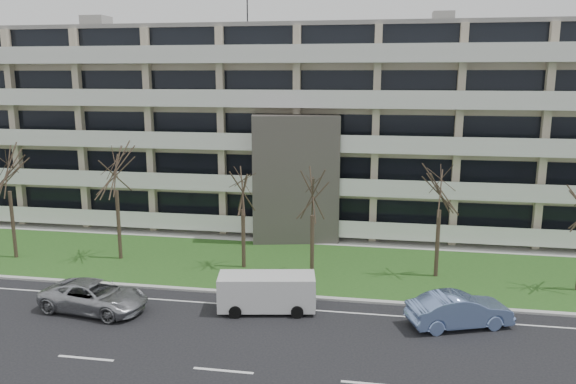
# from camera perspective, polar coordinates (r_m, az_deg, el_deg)

# --- Properties ---
(ground) EXTENTS (160.00, 160.00, 0.00)m
(ground) POSITION_cam_1_polar(r_m,az_deg,el_deg) (23.91, -6.59, -17.59)
(ground) COLOR black
(ground) RESTS_ON ground
(grass_verge) EXTENTS (90.00, 10.00, 0.06)m
(grass_verge) POSITION_cam_1_polar(r_m,az_deg,el_deg) (35.47, -0.69, -7.39)
(grass_verge) COLOR #204D19
(grass_verge) RESTS_ON ground
(curb) EXTENTS (90.00, 0.35, 0.12)m
(curb) POSITION_cam_1_polar(r_m,az_deg,el_deg) (30.87, -2.39, -10.35)
(curb) COLOR #B2B2AD
(curb) RESTS_ON ground
(sidewalk) EXTENTS (90.00, 2.00, 0.08)m
(sidewalk) POSITION_cam_1_polar(r_m,az_deg,el_deg) (40.62, 0.71, -4.85)
(sidewalk) COLOR #B2B2AD
(sidewalk) RESTS_ON ground
(lane_edge_line) EXTENTS (90.00, 0.12, 0.01)m
(lane_edge_line) POSITION_cam_1_polar(r_m,az_deg,el_deg) (29.54, -3.01, -11.53)
(lane_edge_line) COLOR white
(lane_edge_line) RESTS_ON ground
(apartment_building) EXTENTS (60.50, 15.10, 18.75)m
(apartment_building) POSITION_cam_1_polar(r_m,az_deg,el_deg) (45.84, 2.07, 6.71)
(apartment_building) COLOR #C4B298
(apartment_building) RESTS_ON ground
(silver_pickup) EXTENTS (5.72, 3.22, 1.51)m
(silver_pickup) POSITION_cam_1_polar(r_m,az_deg,el_deg) (30.39, -19.06, -9.98)
(silver_pickup) COLOR #A3A5AA
(silver_pickup) RESTS_ON ground
(blue_sedan) EXTENTS (5.18, 3.27, 1.61)m
(blue_sedan) POSITION_cam_1_polar(r_m,az_deg,el_deg) (28.27, 17.01, -11.41)
(blue_sedan) COLOR #7E9CDB
(blue_sedan) RESTS_ON ground
(white_van) EXTENTS (5.08, 2.61, 1.88)m
(white_van) POSITION_cam_1_polar(r_m,az_deg,el_deg) (28.64, -2.05, -9.87)
(white_van) COLOR silver
(white_van) RESTS_ON ground
(tree_1) EXTENTS (3.97, 3.97, 7.94)m
(tree_1) POSITION_cam_1_polar(r_m,az_deg,el_deg) (39.51, -26.67, 2.52)
(tree_1) COLOR #382B21
(tree_1) RESTS_ON ground
(tree_2) EXTENTS (4.04, 4.04, 8.09)m
(tree_2) POSITION_cam_1_polar(r_m,az_deg,el_deg) (36.72, -17.19, 2.82)
(tree_2) COLOR #382B21
(tree_2) RESTS_ON ground
(tree_3) EXTENTS (3.31, 3.31, 6.62)m
(tree_3) POSITION_cam_1_polar(r_m,az_deg,el_deg) (33.76, -4.64, 0.58)
(tree_3) COLOR #382B21
(tree_3) RESTS_ON ground
(tree_4) EXTENTS (3.27, 3.27, 6.54)m
(tree_4) POSITION_cam_1_polar(r_m,az_deg,el_deg) (32.45, 2.52, 0.04)
(tree_4) COLOR #382B21
(tree_4) RESTS_ON ground
(tree_5) EXTENTS (3.63, 3.63, 7.27)m
(tree_5) POSITION_cam_1_polar(r_m,az_deg,el_deg) (33.16, 15.26, 0.89)
(tree_5) COLOR #382B21
(tree_5) RESTS_ON ground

